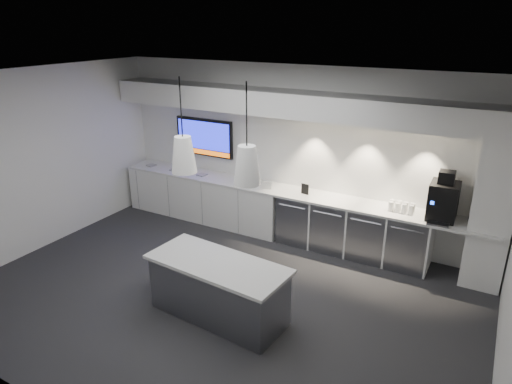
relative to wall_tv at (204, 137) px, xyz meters
The scene contains 27 objects.
floor 3.47m from the wall_tv, 52.18° to the right, with size 7.00×7.00×0.00m, color #28282A.
ceiling 3.42m from the wall_tv, 52.18° to the right, with size 7.00×7.00×0.00m, color black.
wall_back 1.90m from the wall_tv, ahead, with size 7.00×7.00×0.00m, color white.
wall_front 5.30m from the wall_tv, 68.99° to the right, with size 7.00×7.00×0.00m, color white.
wall_left 2.92m from the wall_tv, 123.17° to the right, with size 7.00×7.00×0.00m, color white.
back_counter 2.04m from the wall_tv, ahead, with size 6.80×0.65×0.04m, color white.
left_base_cabinets 1.17m from the wall_tv, 61.19° to the right, with size 3.30×0.63×0.86m, color white.
fridge_unit_a 2.45m from the wall_tv, ahead, with size 0.60×0.61×0.85m, color gray.
fridge_unit_b 3.01m from the wall_tv, ahead, with size 0.60×0.61×0.85m, color gray.
fridge_unit_c 3.60m from the wall_tv, ahead, with size 0.60×0.61×0.85m, color gray.
fridge_unit_d 4.21m from the wall_tv, ahead, with size 0.60×0.61×0.85m, color gray.
backsplash 3.10m from the wall_tv, ahead, with size 4.60×0.03×1.30m, color white.
soffit 2.09m from the wall_tv, ahead, with size 6.90×0.60×0.40m, color white.
column 5.11m from the wall_tv, ahead, with size 0.55×0.55×2.60m, color white.
wall_tv is the anchor object (origin of this frame).
island 3.73m from the wall_tv, 52.71° to the right, with size 1.92×0.95×0.79m.
bin 3.10m from the wall_tv, 68.44° to the right, with size 0.29×0.29×0.41m, color gray.
coffee_machine 4.46m from the wall_tv, ahead, with size 0.41×0.58×0.74m.
sign_black 2.34m from the wall_tv, ahead, with size 0.14×0.02×0.18m, color black.
sign_white 1.72m from the wall_tv, 14.09° to the right, with size 0.18×0.02×0.14m, color white.
cup_cluster 3.92m from the wall_tv, ahead, with size 0.38×0.18×0.15m, color white, non-canonical shape.
tray_a 1.33m from the wall_tv, 163.46° to the right, with size 0.16×0.16×0.03m, color gray.
tray_b 0.89m from the wall_tv, 148.24° to the right, with size 0.16×0.16×0.03m, color gray.
tray_c 0.77m from the wall_tv, 118.05° to the right, with size 0.16×0.16×0.03m, color gray.
tray_d 0.74m from the wall_tv, 66.51° to the right, with size 0.16×0.16×0.03m, color gray.
pendant_left 3.34m from the wall_tv, 58.87° to the right, with size 0.31×0.31×1.15m.
pendant_right 3.87m from the wall_tv, 47.42° to the right, with size 0.31×0.31×1.15m.
Camera 1 is at (3.15, -4.59, 3.67)m, focal length 32.00 mm.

